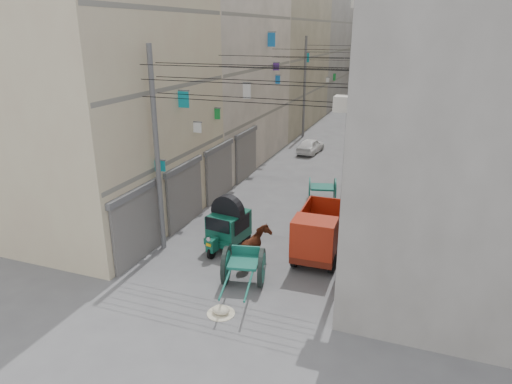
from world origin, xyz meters
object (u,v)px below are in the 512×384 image
at_px(second_cart, 322,188).
at_px(distant_car_green, 368,106).
at_px(tonga_cart, 244,266).
at_px(horse, 255,248).
at_px(distant_car_grey, 383,135).
at_px(mini_truck, 318,237).
at_px(feed_sack, 221,310).
at_px(distant_car_white, 311,146).
at_px(auto_rickshaw, 228,224).

xyz_separation_m(second_cart, distant_car_green, (-1.46, 29.19, -0.07)).
relative_size(tonga_cart, horse, 1.86).
xyz_separation_m(tonga_cart, second_cart, (0.70, 9.18, -0.05)).
bearing_deg(distant_car_grey, mini_truck, -94.95).
xyz_separation_m(mini_truck, feed_sack, (-2.01, -4.57, -0.83)).
xyz_separation_m(distant_car_white, distant_car_grey, (4.51, 5.50, 0.01)).
height_order(feed_sack, horse, horse).
xyz_separation_m(distant_car_white, distant_car_green, (1.49, 19.86, 0.05)).
xyz_separation_m(tonga_cart, distant_car_white, (-2.26, 18.51, -0.17)).
bearing_deg(horse, distant_car_green, -85.06).
bearing_deg(mini_truck, second_cart, 99.46).
xyz_separation_m(auto_rickshaw, distant_car_grey, (3.95, 21.50, -0.46)).
xyz_separation_m(second_cart, feed_sack, (-0.70, -11.11, -0.51)).
bearing_deg(distant_car_green, feed_sack, 86.64).
bearing_deg(second_cart, tonga_cart, -109.32).
distance_m(auto_rickshaw, second_cart, 7.10).
bearing_deg(second_cart, auto_rickshaw, -124.77).
xyz_separation_m(tonga_cart, horse, (-0.13, 1.41, 0.01)).
height_order(auto_rickshaw, distant_car_grey, auto_rickshaw).
bearing_deg(mini_truck, feed_sack, -115.51).
bearing_deg(tonga_cart, auto_rickshaw, 111.29).
xyz_separation_m(feed_sack, distant_car_grey, (2.25, 25.94, 0.40)).
relative_size(second_cart, distant_car_white, 0.53).
distance_m(tonga_cart, mini_truck, 3.32).
height_order(mini_truck, distant_car_grey, mini_truck).
height_order(distant_car_white, distant_car_grey, distant_car_grey).
xyz_separation_m(horse, distant_car_white, (-2.13, 17.10, -0.18)).
bearing_deg(distant_car_white, tonga_cart, 102.75).
distance_m(auto_rickshaw, distant_car_green, 35.87).
bearing_deg(distant_car_grey, distant_car_white, -133.61).
bearing_deg(horse, second_cart, -92.14).
relative_size(second_cart, distant_car_green, 0.41).
distance_m(auto_rickshaw, feed_sack, 4.83).
bearing_deg(horse, mini_truck, -146.05).
distance_m(tonga_cart, feed_sack, 2.01).
bearing_deg(distant_car_white, distant_car_green, -88.51).
relative_size(auto_rickshaw, distant_car_green, 0.62).
relative_size(auto_rickshaw, distant_car_white, 0.79).
distance_m(mini_truck, horse, 2.47).
height_order(tonga_cart, distant_car_green, tonga_cart).
xyz_separation_m(mini_truck, distant_car_grey, (0.25, 21.37, -0.43)).
height_order(second_cart, feed_sack, second_cart).
bearing_deg(tonga_cart, horse, 82.43).
height_order(mini_truck, distant_car_green, mini_truck).
height_order(second_cart, distant_car_white, second_cart).
bearing_deg(tonga_cart, distant_car_grey, 71.86).
xyz_separation_m(feed_sack, distant_car_white, (-2.25, 20.44, 0.40)).
height_order(horse, distant_car_green, horse).
relative_size(auto_rickshaw, feed_sack, 4.49).
relative_size(horse, distant_car_grey, 0.52).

